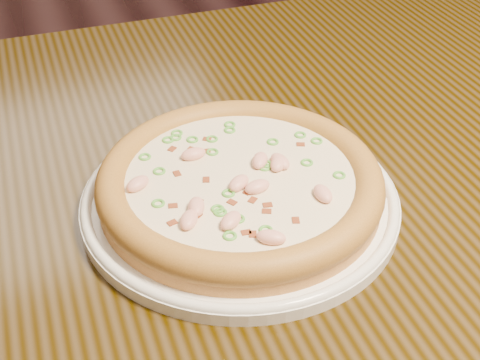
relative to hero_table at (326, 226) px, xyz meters
name	(u,v)px	position (x,y,z in m)	size (l,w,h in m)	color
ground	(171,255)	(-0.04, 0.70, -0.65)	(9.00, 9.00, 0.00)	black
hero_table	(326,226)	(0.00, 0.00, 0.00)	(1.20, 0.80, 0.75)	black
plate	(240,198)	(-0.12, -0.05, 0.11)	(0.29, 0.29, 0.02)	white
pizza	(240,183)	(-0.12, -0.05, 0.13)	(0.26, 0.26, 0.03)	tan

